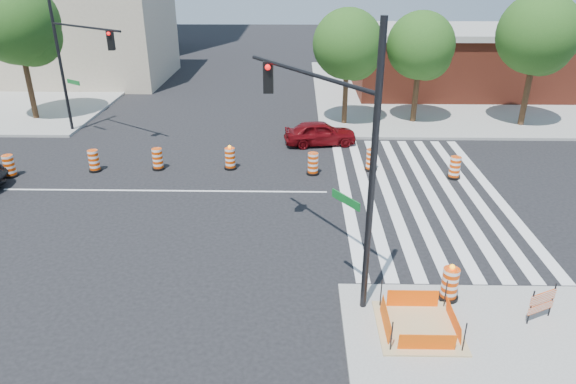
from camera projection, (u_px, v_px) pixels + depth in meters
name	position (u px, v px, depth m)	size (l,w,h in m)	color
ground	(164.00, 191.00, 22.11)	(120.00, 120.00, 0.00)	black
sidewalk_ne	(463.00, 91.00, 38.11)	(22.00, 22.00, 0.15)	gray
crosswalk_east	(419.00, 193.00, 21.91)	(6.75, 13.50, 0.01)	silver
lane_centerline	(164.00, 191.00, 22.10)	(14.00, 0.12, 0.01)	silver
excavation_pit	(419.00, 326.00, 13.67)	(2.20, 2.20, 0.90)	tan
brick_storefront	(467.00, 61.00, 37.17)	(16.50, 8.50, 4.60)	maroon
beige_midrise	(73.00, 15.00, 40.23)	(14.00, 10.00, 10.00)	tan
red_coupe	(320.00, 133.00, 27.31)	(1.53, 3.80, 1.30)	#60080C
signal_pole_se	(333.00, 134.00, 13.88)	(3.47, 4.98, 7.85)	black
signal_pole_nw	(75.00, 52.00, 26.86)	(4.74, 3.37, 7.53)	black
pit_drum	(450.00, 285.00, 14.69)	(0.59, 0.59, 1.15)	black
barricade	(542.00, 302.00, 13.78)	(0.83, 0.43, 1.06)	#DF4004
tree_north_b	(18.00, 27.00, 29.45)	(4.82, 4.82, 8.19)	#382314
tree_north_c	(348.00, 48.00, 28.90)	(3.94, 3.94, 6.71)	#382314
tree_north_d	(421.00, 49.00, 29.28)	(3.83, 3.83, 6.52)	#382314
tree_north_e	(538.00, 38.00, 28.35)	(4.44, 4.44, 7.56)	#382314
median_drum_1	(9.00, 167.00, 23.36)	(0.60, 0.60, 1.02)	black
median_drum_2	(94.00, 161.00, 23.95)	(0.60, 0.60, 1.02)	black
median_drum_3	(158.00, 160.00, 24.16)	(0.60, 0.60, 1.02)	black
median_drum_4	(230.00, 159.00, 24.22)	(0.60, 0.60, 1.18)	black
median_drum_5	(313.00, 164.00, 23.62)	(0.60, 0.60, 1.02)	black
median_drum_6	(371.00, 160.00, 24.07)	(0.60, 0.60, 1.02)	black
median_drum_7	(455.00, 168.00, 23.18)	(0.60, 0.60, 1.02)	black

